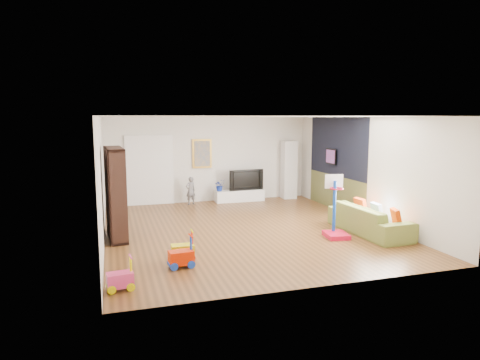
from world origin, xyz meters
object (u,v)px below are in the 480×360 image
object	(u,v)px
bookshelf	(115,193)
basketball_hoop	(337,207)
media_console	(240,196)
sofa	(369,219)

from	to	relation	value
bookshelf	basketball_hoop	distance (m)	4.95
media_console	bookshelf	world-z (taller)	bookshelf
media_console	basketball_hoop	xyz separation A→B (m)	(0.85, -4.69, 0.52)
sofa	basketball_hoop	xyz separation A→B (m)	(-0.92, -0.10, 0.38)
media_console	sofa	distance (m)	4.92
bookshelf	media_console	bearing A→B (deg)	36.23
sofa	media_console	bearing A→B (deg)	18.65
bookshelf	basketball_hoop	bearing A→B (deg)	-20.65
sofa	bookshelf	bearing A→B (deg)	74.35
bookshelf	sofa	world-z (taller)	bookshelf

